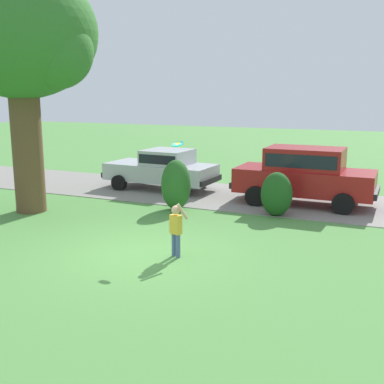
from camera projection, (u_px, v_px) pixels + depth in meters
The scene contains 9 objects.
ground_plane at pixel (137, 253), 11.30m from camera, with size 80.00×80.00×0.00m, color #518E42.
driveway_strip at pixel (231, 196), 17.38m from camera, with size 28.00×4.40×0.02m, color gray.
oak_tree_large at pixel (25, 41), 14.41m from camera, with size 4.68×4.76×7.42m.
shrub_near_tree at pixel (176, 185), 15.35m from camera, with size 0.94×0.99×1.61m.
shrub_centre_left at pixel (277, 194), 14.57m from camera, with size 0.96×0.86×1.35m.
parked_sedan at pixel (163, 168), 18.52m from camera, with size 4.48×2.26×1.56m.
parked_suv at pixel (304, 173), 16.00m from camera, with size 4.71×2.13×1.92m.
child_thrower at pixel (176, 227), 10.92m from camera, with size 0.48×0.24×1.29m.
frisbee at pixel (178, 144), 11.69m from camera, with size 0.29×0.27×0.14m.
Camera 1 is at (5.48, -9.36, 3.72)m, focal length 44.97 mm.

